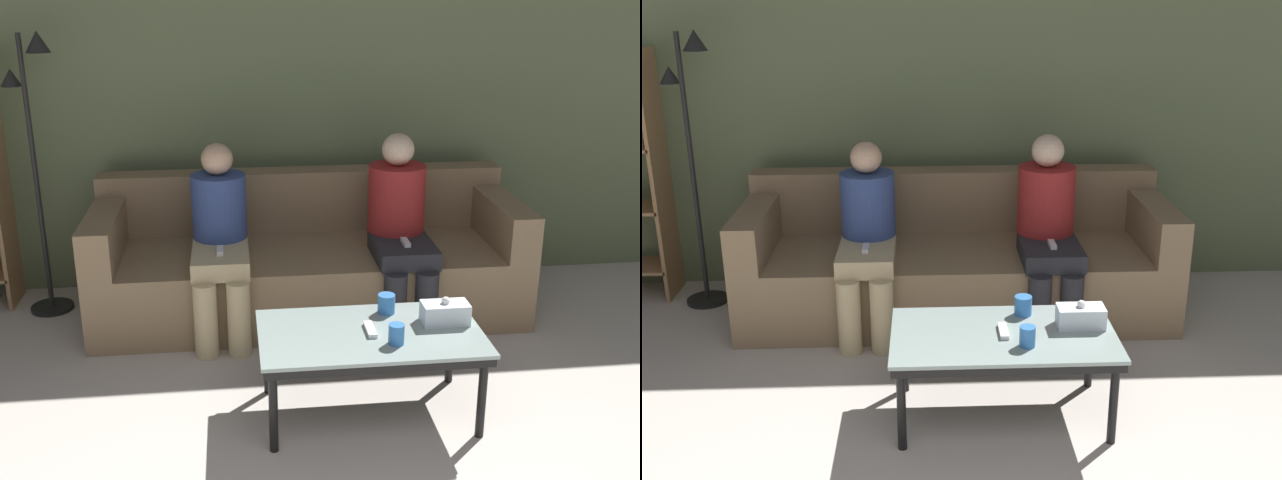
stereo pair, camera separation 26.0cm
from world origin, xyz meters
TOP-DOWN VIEW (x-y plane):
  - wall_back at (0.00, 3.85)m, footprint 12.00×0.06m
  - couch at (0.00, 3.30)m, footprint 2.56×0.93m
  - coffee_table at (0.16, 2.05)m, footprint 1.03×0.60m
  - cup_near_left at (0.25, 1.91)m, footprint 0.07×0.07m
  - cup_near_right at (0.28, 2.24)m, footprint 0.08×0.08m
  - tissue_box at (0.53, 2.10)m, footprint 0.22×0.12m
  - game_remote at (0.16, 2.05)m, footprint 0.04×0.15m
  - standing_lamp at (-1.58, 3.47)m, footprint 0.31×0.26m
  - seated_person_left_end at (-0.53, 3.07)m, footprint 0.32×0.70m
  - seated_person_mid_left at (0.53, 3.09)m, footprint 0.34×0.69m

SIDE VIEW (x-z plane):
  - couch at x=0.00m, z-range -0.11..0.71m
  - coffee_table at x=0.16m, z-range 0.17..0.61m
  - game_remote at x=0.16m, z-range 0.43..0.45m
  - cup_near_left at x=0.25m, z-range 0.43..0.53m
  - cup_near_right at x=0.28m, z-range 0.43..0.53m
  - tissue_box at x=0.53m, z-range 0.42..0.55m
  - seated_person_left_end at x=-0.53m, z-range 0.03..1.12m
  - seated_person_mid_left at x=0.53m, z-range 0.04..1.16m
  - standing_lamp at x=-1.58m, z-range 0.19..1.89m
  - wall_back at x=0.00m, z-range 0.00..2.60m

